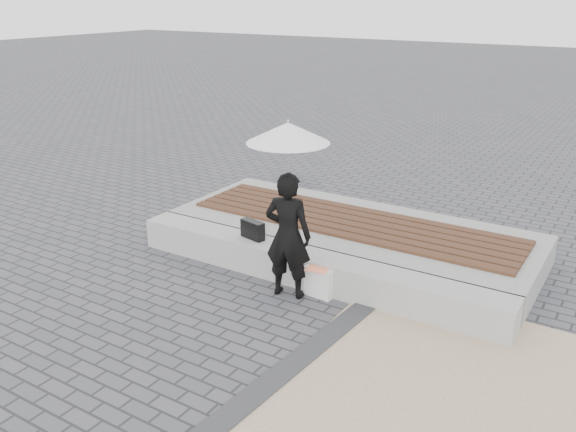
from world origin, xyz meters
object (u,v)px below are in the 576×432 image
object	(u,v)px
handbag	(253,230)
woman	(288,236)
parasol	(288,133)
seating_ledge	(309,268)
canvas_tote	(319,282)

from	to	relation	value
handbag	woman	bearing A→B (deg)	-15.61
parasol	woman	bearing A→B (deg)	0.00
woman	seating_ledge	bearing A→B (deg)	-107.78
woman	handbag	bearing A→B (deg)	-39.02
seating_ledge	handbag	xyz separation A→B (m)	(-0.85, 0.02, 0.32)
parasol	seating_ledge	bearing A→B (deg)	83.21
handbag	canvas_tote	size ratio (longest dim) A/B	0.93
woman	handbag	world-z (taller)	woman
seating_ledge	parasol	distance (m)	1.81
parasol	handbag	distance (m)	1.71
canvas_tote	seating_ledge	bearing A→B (deg)	143.99
woman	handbag	size ratio (longest dim) A/B	4.44
woman	handbag	xyz separation A→B (m)	(-0.80, 0.43, -0.24)
woman	canvas_tote	distance (m)	0.68
parasol	handbag	xyz separation A→B (m)	(-0.80, 0.43, -1.44)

